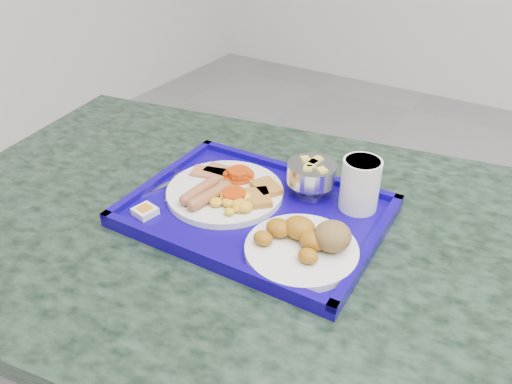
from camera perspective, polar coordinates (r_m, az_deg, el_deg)
table at (r=1.07m, az=-2.04°, el=-11.80°), size 1.36×1.02×0.77m
tray at (r=0.94m, az=-0.00°, el=-2.35°), size 0.47×0.36×0.03m
main_plate at (r=0.97m, az=-3.28°, el=0.09°), size 0.23×0.23×0.04m
bread_plate at (r=0.83m, az=5.74°, el=-5.81°), size 0.19×0.19×0.06m
fruit_bowl at (r=0.97m, az=6.38°, el=2.11°), size 0.10×0.10×0.07m
juice_cup at (r=0.94m, az=11.83°, el=1.02°), size 0.07×0.07×0.10m
spoon at (r=1.03m, az=-6.49°, el=1.70°), size 0.09×0.15×0.01m
knife at (r=1.02m, az=-9.94°, el=0.90°), size 0.07×0.17×0.00m
jam_packet at (r=0.94m, az=-12.56°, el=-2.15°), size 0.04×0.04×0.02m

